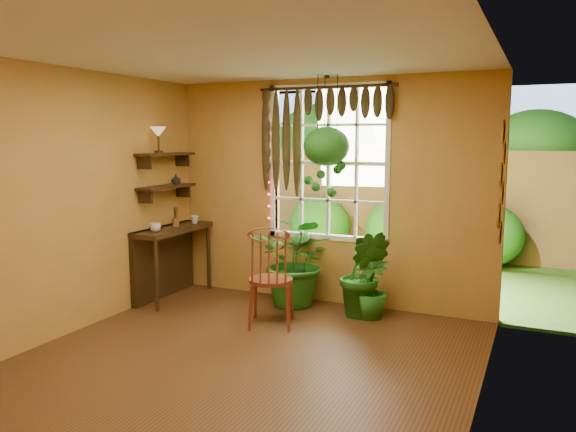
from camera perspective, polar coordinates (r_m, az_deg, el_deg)
name	(u,v)px	position (r m, az deg, el deg)	size (l,w,h in m)	color
floor	(235,368)	(5.10, -5.43, -15.16)	(4.50, 4.50, 0.00)	brown
ceiling	(230,50)	(4.74, -5.88, 16.41)	(4.50, 4.50, 0.00)	silver
wall_back	(327,192)	(6.76, 4.03, 2.42)	(4.00, 4.00, 0.00)	#CC8B45
wall_left	(57,204)	(5.99, -22.39, 1.13)	(4.50, 4.50, 0.00)	#CC8B45
wall_right	(483,232)	(4.12, 19.17, -1.56)	(4.50, 4.50, 0.00)	#CC8B45
window	(329,163)	(6.77, 4.15, 5.39)	(1.52, 0.10, 1.86)	white
valance_vine	(319,114)	(6.68, 3.14, 10.32)	(1.70, 0.12, 1.10)	#32200D
string_lights	(269,158)	(6.99, -1.99, 5.90)	(0.03, 0.03, 1.54)	#FF2633
wall_plates	(501,184)	(5.87, 20.80, 3.04)	(0.04, 0.32, 1.10)	beige
counter_ledge	(166,254)	(7.23, -12.25, -3.78)	(0.40, 1.20, 0.90)	#32200D
shelf_lower	(167,187)	(7.09, -12.23, 2.92)	(0.25, 0.90, 0.04)	#32200D
shelf_upper	(166,154)	(7.07, -12.33, 6.15)	(0.25, 0.90, 0.04)	#32200D
backyard	(424,175)	(11.15, 13.64, 4.04)	(14.00, 10.00, 12.00)	#2E5B1A
windsor_chair	(271,293)	(6.02, -1.77, -7.81)	(0.60, 0.62, 1.26)	brown
potted_plant_left	(297,261)	(6.70, 0.96, -4.55)	(0.99, 0.86, 1.10)	#164913
potted_plant_mid	(364,274)	(6.34, 7.72, -5.83)	(0.55, 0.44, 0.99)	#164913
potted_plant_right	(370,287)	(6.36, 8.36, -7.16)	(0.39, 0.39, 0.70)	#164913
hanging_basket	(326,150)	(6.48, 3.90, 6.73)	(0.53, 0.53, 1.39)	black
cup_a	(155,227)	(6.80, -13.34, -1.13)	(0.13, 0.13, 0.10)	silver
cup_b	(195,220)	(7.35, -9.47, -0.37)	(0.11, 0.11, 0.10)	beige
brush_jar	(176,217)	(7.14, -11.35, -0.09)	(0.08, 0.08, 0.31)	brown
shelf_vase	(176,179)	(7.24, -11.31, 3.68)	(0.12, 0.12, 0.13)	#B2AD99
tiffany_lamp	(158,134)	(6.94, -13.05, 8.15)	(0.19, 0.19, 0.31)	brown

